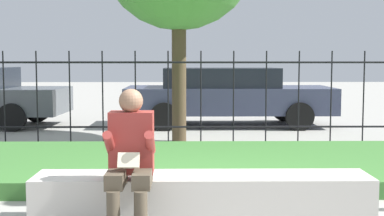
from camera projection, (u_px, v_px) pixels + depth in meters
stone_bench at (202, 200)px, 4.90m from camera, size 3.06×0.53×0.43m
person_seated_reader at (130, 155)px, 4.56m from camera, size 0.42×0.73×1.23m
grass_berm at (206, 165)px, 7.03m from camera, size 9.26×2.85×0.19m
iron_fence at (201, 96)px, 9.12m from camera, size 7.26×0.03×1.62m
car_parked_center at (227, 95)px, 11.93m from camera, size 4.56×1.93×1.29m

